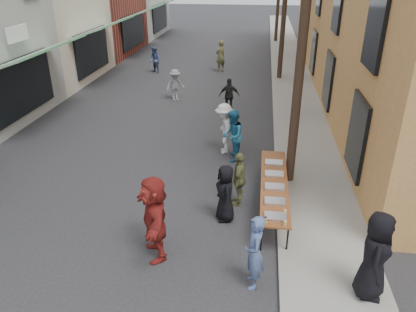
% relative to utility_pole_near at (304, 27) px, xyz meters
% --- Properties ---
extents(ground, '(120.00, 120.00, 0.00)m').
position_rel_utility_pole_near_xyz_m(ground, '(-4.30, -3.00, -4.50)').
color(ground, '#28282B').
rests_on(ground, ground).
extents(sidewalk, '(2.20, 60.00, 0.10)m').
position_rel_utility_pole_near_xyz_m(sidewalk, '(0.70, 12.00, -4.45)').
color(sidewalk, gray).
rests_on(sidewalk, ground).
extents(utility_pole_near, '(0.26, 0.26, 9.00)m').
position_rel_utility_pole_near_xyz_m(utility_pole_near, '(0.00, 0.00, 0.00)').
color(utility_pole_near, '#2D2116').
rests_on(utility_pole_near, ground).
extents(serving_table, '(0.70, 4.00, 0.75)m').
position_rel_utility_pole_near_xyz_m(serving_table, '(-0.50, -1.47, -3.79)').
color(serving_table, maroon).
rests_on(serving_table, ground).
extents(catering_tray_sausage, '(0.50, 0.33, 0.08)m').
position_rel_utility_pole_near_xyz_m(catering_tray_sausage, '(-0.50, -3.12, -3.71)').
color(catering_tray_sausage, maroon).
rests_on(catering_tray_sausage, serving_table).
extents(catering_tray_foil_b, '(0.50, 0.33, 0.08)m').
position_rel_utility_pole_near_xyz_m(catering_tray_foil_b, '(-0.50, -2.47, -3.71)').
color(catering_tray_foil_b, '#B2B2B7').
rests_on(catering_tray_foil_b, serving_table).
extents(catering_tray_buns, '(0.50, 0.33, 0.08)m').
position_rel_utility_pole_near_xyz_m(catering_tray_buns, '(-0.50, -1.77, -3.71)').
color(catering_tray_buns, tan).
rests_on(catering_tray_buns, serving_table).
extents(catering_tray_foil_d, '(0.50, 0.33, 0.08)m').
position_rel_utility_pole_near_xyz_m(catering_tray_foil_d, '(-0.50, -1.07, -3.71)').
color(catering_tray_foil_d, '#B2B2B7').
rests_on(catering_tray_foil_d, serving_table).
extents(catering_tray_buns_end, '(0.50, 0.33, 0.08)m').
position_rel_utility_pole_near_xyz_m(catering_tray_buns_end, '(-0.50, -0.37, -3.71)').
color(catering_tray_buns_end, tan).
rests_on(catering_tray_buns_end, serving_table).
extents(condiment_jar_a, '(0.07, 0.07, 0.08)m').
position_rel_utility_pole_near_xyz_m(condiment_jar_a, '(-0.72, -3.42, -3.71)').
color(condiment_jar_a, '#A57F26').
rests_on(condiment_jar_a, serving_table).
extents(condiment_jar_b, '(0.07, 0.07, 0.08)m').
position_rel_utility_pole_near_xyz_m(condiment_jar_b, '(-0.72, -3.32, -3.71)').
color(condiment_jar_b, '#A57F26').
rests_on(condiment_jar_b, serving_table).
extents(condiment_jar_c, '(0.07, 0.07, 0.08)m').
position_rel_utility_pole_near_xyz_m(condiment_jar_c, '(-0.72, -3.22, -3.71)').
color(condiment_jar_c, '#A57F26').
rests_on(condiment_jar_c, serving_table).
extents(cup_stack, '(0.08, 0.08, 0.12)m').
position_rel_utility_pole_near_xyz_m(cup_stack, '(-0.30, -3.37, -3.69)').
color(cup_stack, tan).
rests_on(cup_stack, serving_table).
extents(guest_front_a, '(0.69, 0.86, 1.52)m').
position_rel_utility_pole_near_xyz_m(guest_front_a, '(-1.73, -2.19, -3.74)').
color(guest_front_a, black).
rests_on(guest_front_a, ground).
extents(guest_front_b, '(0.46, 0.64, 1.63)m').
position_rel_utility_pole_near_xyz_m(guest_front_b, '(-0.94, -4.46, -3.69)').
color(guest_front_b, '#4A6190').
rests_on(guest_front_b, ground).
extents(guest_front_c, '(0.66, 0.85, 1.73)m').
position_rel_utility_pole_near_xyz_m(guest_front_c, '(-1.82, 1.31, -3.63)').
color(guest_front_c, teal).
rests_on(guest_front_c, ground).
extents(guest_front_d, '(0.84, 1.23, 1.75)m').
position_rel_utility_pole_near_xyz_m(guest_front_d, '(-2.15, 1.89, -3.63)').
color(guest_front_d, silver).
rests_on(guest_front_d, ground).
extents(guest_front_e, '(0.48, 0.94, 1.53)m').
position_rel_utility_pole_near_xyz_m(guest_front_e, '(-1.43, -1.40, -3.73)').
color(guest_front_e, olive).
rests_on(guest_front_e, ground).
extents(guest_queue_back, '(1.24, 1.91, 1.97)m').
position_rel_utility_pole_near_xyz_m(guest_queue_back, '(-3.12, -3.79, -3.51)').
color(guest_queue_back, maroon).
rests_on(guest_queue_back, ground).
extents(server, '(0.77, 1.01, 1.84)m').
position_rel_utility_pole_near_xyz_m(server, '(1.30, -4.51, -3.48)').
color(server, black).
rests_on(server, sidewalk).
extents(passerby_left, '(1.09, 1.03, 1.48)m').
position_rel_utility_pole_near_xyz_m(passerby_left, '(-5.02, 7.48, -3.76)').
color(passerby_left, gray).
rests_on(passerby_left, ground).
extents(passerby_mid, '(0.91, 0.45, 1.50)m').
position_rel_utility_pole_near_xyz_m(passerby_mid, '(-2.33, 6.10, -3.75)').
color(passerby_mid, black).
rests_on(passerby_mid, ground).
extents(passerby_right, '(0.78, 0.81, 1.87)m').
position_rel_utility_pole_near_xyz_m(passerby_right, '(-3.48, 13.34, -3.57)').
color(passerby_right, brown).
rests_on(passerby_right, ground).
extents(passerby_far, '(0.94, 0.90, 1.53)m').
position_rel_utility_pole_near_xyz_m(passerby_far, '(-7.30, 12.52, -3.74)').
color(passerby_far, '#41527E').
rests_on(passerby_far, ground).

